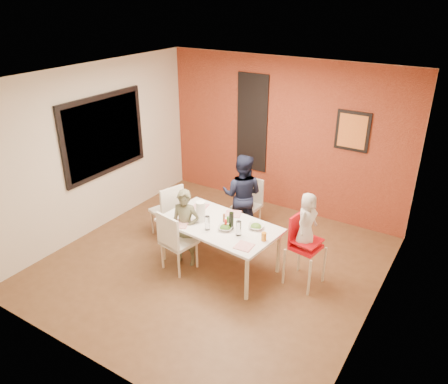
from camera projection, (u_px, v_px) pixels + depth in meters
The scene contains 35 objects.
ground at pixel (213, 263), 6.46m from camera, with size 4.50×4.50×0.00m, color brown.
ceiling at pixel (211, 78), 5.31m from camera, with size 4.50×4.50×0.02m, color silver.
wall_back at pixel (283, 136), 7.61m from camera, with size 4.50×0.02×2.70m, color beige.
wall_front at pixel (82, 260), 4.16m from camera, with size 4.50×0.02×2.70m, color beige.
wall_left at pixel (95, 150), 6.97m from camera, with size 0.02×4.50×2.70m, color beige.
wall_right at pixel (382, 223), 4.81m from camera, with size 0.02×4.50×2.70m, color beige.
brick_accent_wall at pixel (283, 137), 7.60m from camera, with size 4.50×0.02×2.70m, color maroon.
picture_window_frame at pixel (104, 135), 7.02m from camera, with size 0.05×1.70×1.30m, color black.
picture_window_pane at pixel (105, 135), 7.01m from camera, with size 0.02×1.55×1.15m, color black.
glassblock_strip at pixel (252, 123), 7.81m from camera, with size 0.55×0.03×1.70m, color silver.
glassblock_surround at pixel (252, 123), 7.81m from camera, with size 0.60×0.03×1.76m, color black.
art_print_frame at pixel (353, 131), 6.88m from camera, with size 0.54×0.03×0.64m, color black.
art_print_canvas at pixel (352, 131), 6.87m from camera, with size 0.44×0.01×0.54m, color orange.
dining_table at pixel (219, 228), 6.16m from camera, with size 1.75×1.09×0.69m.
chair_near at pixel (174, 239), 6.10m from camera, with size 0.50×0.50×0.92m.
chair_far at pixel (249, 201), 7.26m from camera, with size 0.42×0.42×0.87m.
chair_left at pixel (169, 208), 6.96m from camera, with size 0.53×0.53×0.91m.
high_chair at pixel (303, 243), 5.82m from camera, with size 0.48×0.48×1.01m.
child_near at pixel (185, 228), 6.25m from camera, with size 0.43×0.28×1.17m, color brown.
child_far at pixel (242, 195), 7.00m from camera, with size 0.67×0.52×1.37m, color black.
toddler at pixel (307, 220), 5.65m from camera, with size 0.37×0.24×0.75m, color beige.
plate_near_left at pixel (179, 224), 6.11m from camera, with size 0.24×0.24×0.01m, color white.
plate_far_mid at pixel (233, 214), 6.39m from camera, with size 0.22×0.22×0.01m, color white.
plate_near_right at pixel (244, 246), 5.59m from camera, with size 0.22×0.22×0.01m, color white.
plate_far_left at pixel (200, 206), 6.61m from camera, with size 0.21×0.21×0.01m, color white.
salad_bowl_a at pixel (225, 228), 5.98m from camera, with size 0.20×0.20×0.05m, color silver.
salad_bowl_b at pixel (256, 227), 6.01m from camera, with size 0.21×0.21×0.05m, color white.
wine_bottle at pixel (231, 221), 5.96m from camera, with size 0.07×0.07×0.25m, color black.
wine_glass_a at pixel (207, 223), 5.95m from camera, with size 0.07×0.07×0.20m, color silver.
wine_glass_b at pixel (239, 228), 5.81m from camera, with size 0.07×0.07×0.21m, color silver.
paper_towel_roll at pixel (201, 212), 6.14m from camera, with size 0.13×0.13×0.30m, color white.
condiment_red at pixel (226, 224), 5.98m from camera, with size 0.04×0.04×0.14m, color red.
condiment_green at pixel (228, 221), 6.07m from camera, with size 0.03×0.03×0.14m, color #377E2A.
condiment_brown at pixel (224, 218), 6.16m from camera, with size 0.03×0.03×0.13m, color brown.
sippy_cup at pixel (264, 237), 5.70m from camera, with size 0.07×0.07×0.12m, color orange.
Camera 1 is at (3.00, -4.49, 3.71)m, focal length 35.00 mm.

